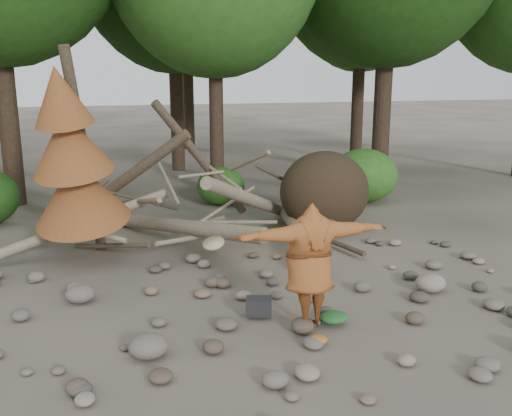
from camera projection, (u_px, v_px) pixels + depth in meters
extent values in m
plane|color=#514C44|center=(277.00, 312.00, 9.30)|extent=(120.00, 120.00, 0.00)
ellipsoid|color=#332619|center=(324.00, 192.00, 13.79)|extent=(2.20, 1.87, 1.98)
cylinder|color=gray|center=(181.00, 226.00, 12.37)|extent=(2.61, 5.11, 1.08)
cylinder|color=gray|center=(254.00, 201.00, 13.23)|extent=(3.18, 3.71, 1.90)
cylinder|color=brown|center=(120.00, 183.00, 12.69)|extent=(3.08, 1.91, 2.49)
cylinder|color=gray|center=(296.00, 229.00, 12.92)|extent=(1.13, 4.98, 0.43)
cylinder|color=brown|center=(202.00, 161.00, 13.29)|extent=(2.39, 1.03, 2.89)
cylinder|color=gray|center=(84.00, 223.00, 12.08)|extent=(3.71, 0.86, 1.20)
cylinder|color=#4C3F30|center=(111.00, 246.00, 11.84)|extent=(1.52, 1.70, 0.49)
cylinder|color=gray|center=(227.00, 205.00, 13.28)|extent=(1.57, 0.85, 0.69)
cylinder|color=#4C3F30|center=(285.00, 180.00, 14.09)|extent=(1.92, 1.25, 1.10)
cylinder|color=gray|center=(167.00, 180.00, 12.56)|extent=(0.37, 1.42, 0.85)
cylinder|color=#4C3F30|center=(326.00, 239.00, 12.85)|extent=(0.79, 2.54, 0.12)
cylinder|color=gray|center=(195.00, 238.00, 11.88)|extent=(1.78, 1.11, 0.29)
cylinder|color=#4C3F30|center=(84.00, 154.00, 11.57)|extent=(0.67, 1.13, 4.35)
cone|color=brown|center=(79.00, 191.00, 11.40)|extent=(2.06, 2.13, 1.86)
cone|color=brown|center=(69.00, 142.00, 10.94)|extent=(1.71, 1.78, 1.65)
cone|color=brown|center=(59.00, 95.00, 10.53)|extent=(1.23, 1.30, 1.41)
cylinder|color=#38281C|center=(1.00, 47.00, 15.80)|extent=(0.56, 0.56, 8.96)
cylinder|color=#38281C|center=(216.00, 80.00, 17.34)|extent=(0.44, 0.44, 7.14)
cylinder|color=#38281C|center=(385.00, 44.00, 19.23)|extent=(0.60, 0.60, 9.45)
cylinder|color=#38281C|center=(175.00, 59.00, 21.71)|extent=(0.52, 0.52, 8.54)
cylinder|color=#38281C|center=(359.00, 65.00, 23.39)|extent=(0.50, 0.50, 8.12)
cylinder|color=#38281C|center=(187.00, 60.00, 27.98)|extent=(0.54, 0.54, 8.75)
cylinder|color=#38281C|center=(359.00, 69.00, 30.02)|extent=(0.46, 0.46, 7.84)
ellipsoid|color=#285C1A|center=(221.00, 186.00, 16.68)|extent=(1.40, 1.40, 1.12)
ellipsoid|color=#326D22|center=(364.00, 176.00, 17.00)|extent=(2.00, 2.00, 1.60)
imported|color=brown|center=(310.00, 265.00, 8.45)|extent=(2.34, 0.67, 1.90)
cylinder|color=tan|center=(214.00, 243.00, 7.35)|extent=(0.34, 0.34, 0.15)
cube|color=black|center=(259.00, 310.00, 9.07)|extent=(0.47, 0.38, 0.27)
ellipsoid|color=#255D28|center=(334.00, 320.00, 8.80)|extent=(0.46, 0.38, 0.17)
ellipsoid|color=#B3671E|center=(317.00, 343.00, 8.13)|extent=(0.31, 0.25, 0.11)
ellipsoid|color=#6B6159|center=(149.00, 346.00, 7.80)|extent=(0.56, 0.50, 0.33)
ellipsoid|color=gray|center=(431.00, 283.00, 10.14)|extent=(0.55, 0.49, 0.33)
ellipsoid|color=#685F57|center=(80.00, 294.00, 9.67)|extent=(0.51, 0.46, 0.31)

